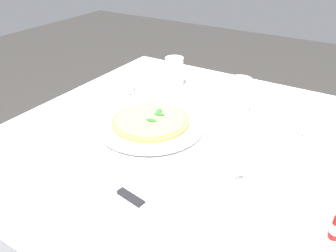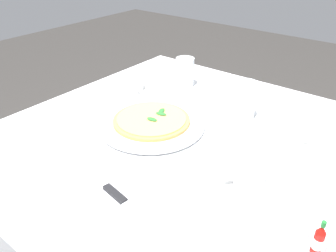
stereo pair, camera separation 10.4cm
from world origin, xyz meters
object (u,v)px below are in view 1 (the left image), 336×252
object	(u,v)px
coffee_cup_far_right	(258,169)
dinner_knife	(147,208)
water_glass_left_edge	(239,98)
pizza	(150,121)
coffee_cup_near_left	(318,135)
menu_card	(281,104)
pepper_shaker	(320,226)
napkin_folded	(146,212)
coffee_cup_center_back	(124,87)
water_glass_near_right	(174,73)
pizza_plate	(151,124)

from	to	relation	value
coffee_cup_far_right	dinner_knife	xyz separation A→B (m)	(-0.16, -0.25, -0.01)
water_glass_left_edge	dinner_knife	bearing A→B (deg)	-89.06
pizza	coffee_cup_near_left	distance (m)	0.51
water_glass_left_edge	menu_card	bearing A→B (deg)	36.64
pepper_shaker	menu_card	bearing A→B (deg)	113.29
dinner_knife	napkin_folded	bearing A→B (deg)	-180.00
coffee_cup_far_right	coffee_cup_center_back	bearing A→B (deg)	158.98
coffee_cup_near_left	water_glass_near_right	distance (m)	0.60
pizza	pepper_shaker	bearing A→B (deg)	-18.60
pizza_plate	water_glass_near_right	world-z (taller)	water_glass_near_right
water_glass_left_edge	pepper_shaker	xyz separation A→B (m)	(0.34, -0.41, -0.03)
coffee_cup_near_left	dinner_knife	bearing A→B (deg)	-116.98
coffee_cup_center_back	menu_card	world-z (taller)	menu_card
napkin_folded	coffee_cup_center_back	bearing A→B (deg)	138.19
napkin_folded	dinner_knife	distance (m)	0.01
water_glass_near_right	pepper_shaker	world-z (taller)	water_glass_near_right
dinner_knife	menu_card	distance (m)	0.66
coffee_cup_far_right	water_glass_near_right	size ratio (longest dim) A/B	1.13
coffee_cup_center_back	water_glass_near_right	size ratio (longest dim) A/B	1.13
water_glass_left_edge	menu_card	world-z (taller)	water_glass_left_edge
dinner_knife	water_glass_near_right	bearing A→B (deg)	125.00
coffee_cup_near_left	pizza	bearing A→B (deg)	-158.54
coffee_cup_far_right	napkin_folded	size ratio (longest dim) A/B	0.56
coffee_cup_center_back	pepper_shaker	distance (m)	0.85
pizza	water_glass_near_right	bearing A→B (deg)	108.39
pizza_plate	water_glass_left_edge	distance (m)	0.31
water_glass_near_right	pizza_plate	bearing A→B (deg)	-71.64
pizza_plate	coffee_cup_near_left	xyz separation A→B (m)	(0.47, 0.19, 0.02)
coffee_cup_center_back	pepper_shaker	bearing A→B (deg)	-24.01
pizza	coffee_cup_far_right	distance (m)	0.38
coffee_cup_center_back	pepper_shaker	xyz separation A→B (m)	(0.78, -0.35, -0.00)
dinner_knife	menu_card	world-z (taller)	menu_card
pizza_plate	pizza	world-z (taller)	pizza
napkin_folded	menu_card	size ratio (longest dim) A/B	3.17
pizza	menu_card	xyz separation A→B (m)	(0.32, 0.32, 0.01)
coffee_cup_far_right	water_glass_left_edge	xyz separation A→B (m)	(-0.17, 0.30, 0.03)
pizza	napkin_folded	world-z (taller)	pizza
coffee_cup_near_left	napkin_folded	world-z (taller)	coffee_cup_near_left
pizza_plate	dinner_knife	bearing A→B (deg)	-56.79
coffee_cup_far_right	water_glass_left_edge	size ratio (longest dim) A/B	1.00
water_glass_near_right	napkin_folded	size ratio (longest dim) A/B	0.50
coffee_cup_center_back	coffee_cup_near_left	size ratio (longest dim) A/B	0.98
coffee_cup_near_left	pepper_shaker	size ratio (longest dim) A/B	2.36
coffee_cup_far_right	coffee_cup_near_left	distance (m)	0.27
coffee_cup_center_back	coffee_cup_near_left	world-z (taller)	coffee_cup_near_left
coffee_cup_far_right	dinner_knife	world-z (taller)	coffee_cup_far_right
pizza_plate	menu_card	bearing A→B (deg)	44.84
dinner_knife	pepper_shaker	world-z (taller)	pepper_shaker
coffee_cup_far_right	pepper_shaker	bearing A→B (deg)	-33.73
coffee_cup_center_back	water_glass_left_edge	size ratio (longest dim) A/B	1.00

